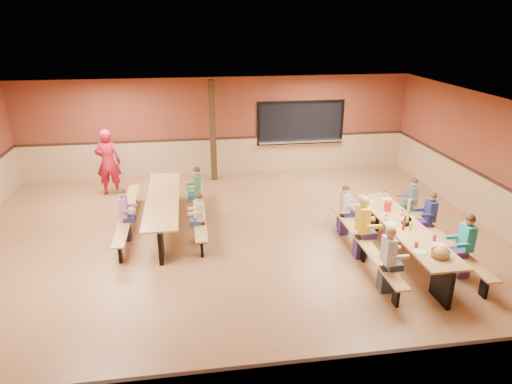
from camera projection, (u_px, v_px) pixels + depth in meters
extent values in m
plane|color=brown|center=(236.00, 245.00, 9.97)|extent=(12.00, 12.00, 0.00)
cube|color=brown|center=(218.00, 127.00, 14.04)|extent=(12.00, 0.04, 3.00)
cube|color=brown|center=(286.00, 338.00, 4.81)|extent=(12.00, 0.04, 3.00)
cube|color=brown|center=(500.00, 167.00, 10.26)|extent=(0.04, 10.00, 3.00)
cube|color=white|center=(234.00, 108.00, 8.89)|extent=(12.00, 10.00, 0.04)
cube|color=black|center=(301.00, 123.00, 14.35)|extent=(2.60, 0.06, 1.20)
cube|color=silver|center=(301.00, 141.00, 14.48)|extent=(2.70, 0.28, 0.06)
cube|color=#2F200F|center=(213.00, 132.00, 13.46)|extent=(0.18, 0.18, 3.00)
cube|color=tan|center=(404.00, 226.00, 9.20)|extent=(0.75, 3.60, 0.04)
cube|color=black|center=(442.00, 283.00, 7.91)|extent=(0.08, 0.60, 0.70)
cube|color=black|center=(373.00, 212.00, 10.77)|extent=(0.08, 0.60, 0.70)
cube|color=tan|center=(364.00, 242.00, 9.19)|extent=(0.26, 3.60, 0.04)
cube|color=black|center=(363.00, 252.00, 9.27)|extent=(0.06, 0.18, 0.41)
cube|color=tan|center=(440.00, 236.00, 9.42)|extent=(0.26, 3.60, 0.04)
cube|color=black|center=(439.00, 246.00, 9.50)|extent=(0.06, 0.18, 0.41)
cube|color=tan|center=(163.00, 199.00, 10.59)|extent=(0.75, 3.60, 0.04)
cube|color=black|center=(161.00, 243.00, 9.30)|extent=(0.08, 0.60, 0.70)
cube|color=black|center=(166.00, 190.00, 12.16)|extent=(0.08, 0.60, 0.70)
cube|color=tan|center=(128.00, 212.00, 10.58)|extent=(0.26, 3.60, 0.04)
cube|color=black|center=(129.00, 221.00, 10.66)|extent=(0.06, 0.18, 0.41)
cube|color=tan|center=(199.00, 208.00, 10.81)|extent=(0.26, 3.60, 0.04)
cube|color=black|center=(199.00, 217.00, 10.89)|extent=(0.06, 0.18, 0.41)
imported|color=#A91326|center=(108.00, 162.00, 12.53)|extent=(0.70, 0.47, 1.86)
cylinder|color=red|center=(388.00, 206.00, 9.84)|extent=(0.16, 0.16, 0.22)
cube|color=black|center=(408.00, 220.00, 9.27)|extent=(0.10, 0.14, 0.13)
cylinder|color=yellow|center=(410.00, 226.00, 8.96)|extent=(0.06, 0.06, 0.17)
cylinder|color=#B2140F|center=(404.00, 226.00, 8.97)|extent=(0.06, 0.06, 0.17)
cube|color=black|center=(407.00, 224.00, 9.20)|extent=(0.16, 0.16, 0.06)
cube|color=tan|center=(408.00, 211.00, 9.10)|extent=(0.02, 0.09, 0.50)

